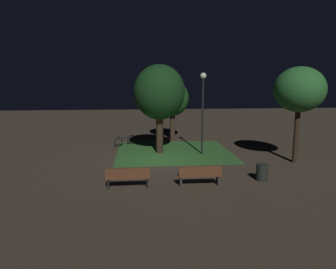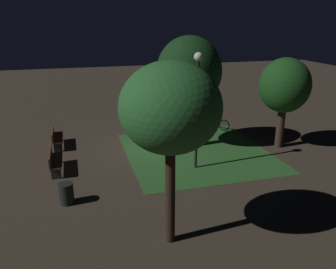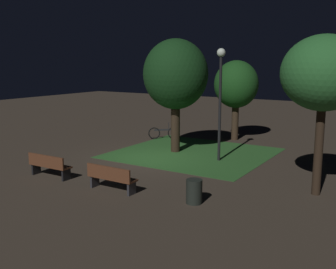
{
  "view_description": "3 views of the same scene",
  "coord_description": "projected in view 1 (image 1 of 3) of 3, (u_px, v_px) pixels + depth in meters",
  "views": [
    {
      "loc": [
        -1.0,
        -17.05,
        4.44
      ],
      "look_at": [
        0.67,
        1.13,
        1.24
      ],
      "focal_mm": 33.85,
      "sensor_mm": 36.0,
      "label": 1
    },
    {
      "loc": [
        15.52,
        -3.48,
        6.09
      ],
      "look_at": [
        0.68,
        0.66,
        0.87
      ],
      "focal_mm": 37.25,
      "sensor_mm": 36.0,
      "label": 2
    },
    {
      "loc": [
        9.9,
        -14.22,
        4.26
      ],
      "look_at": [
        -0.06,
        1.58,
        0.84
      ],
      "focal_mm": 42.64,
      "sensor_mm": 36.0,
      "label": 3
    }
  ],
  "objects": [
    {
      "name": "bicycle",
      "position": [
        125.0,
        140.0,
        21.47
      ],
      "size": [
        1.4,
        1.15,
        0.93
      ],
      "color": "black",
      "rests_on": "ground"
    },
    {
      "name": "ground_plane",
      "position": [
        158.0,
        160.0,
        17.58
      ],
      "size": [
        60.0,
        60.0,
        0.0
      ],
      "primitive_type": "plane",
      "color": "#3D3328"
    },
    {
      "name": "tree_back_right",
      "position": [
        172.0,
        99.0,
        23.18
      ],
      "size": [
        2.39,
        2.39,
        4.34
      ],
      "color": "#38281C",
      "rests_on": "ground"
    },
    {
      "name": "lamp_post_plaza_west",
      "position": [
        203.0,
        100.0,
        18.54
      ],
      "size": [
        0.36,
        0.36,
        4.81
      ],
      "color": "black",
      "rests_on": "ground"
    },
    {
      "name": "bench_corner",
      "position": [
        128.0,
        177.0,
        13.01
      ],
      "size": [
        1.81,
        0.5,
        0.88
      ],
      "color": "brown",
      "rests_on": "ground"
    },
    {
      "name": "bench_front_right",
      "position": [
        200.0,
        175.0,
        13.28
      ],
      "size": [
        1.8,
        0.49,
        0.88
      ],
      "color": "brown",
      "rests_on": "ground"
    },
    {
      "name": "tree_tall_center",
      "position": [
        299.0,
        90.0,
        16.46
      ],
      "size": [
        2.64,
        2.64,
        5.1
      ],
      "color": "#2D2116",
      "rests_on": "ground"
    },
    {
      "name": "tree_lawn_side",
      "position": [
        159.0,
        93.0,
        18.74
      ],
      "size": [
        3.03,
        3.03,
        5.31
      ],
      "color": "#2D2116",
      "rests_on": "ground"
    },
    {
      "name": "grass_lawn",
      "position": [
        174.0,
        152.0,
        19.6
      ],
      "size": [
        6.93,
        6.53,
        0.01
      ],
      "primitive_type": "cube",
      "color": "#2D6028",
      "rests_on": "ground"
    },
    {
      "name": "trash_bin",
      "position": [
        262.0,
        172.0,
        14.01
      ],
      "size": [
        0.5,
        0.5,
        0.75
      ],
      "primitive_type": "cylinder",
      "color": "black",
      "rests_on": "ground"
    }
  ]
}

